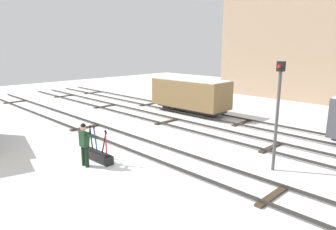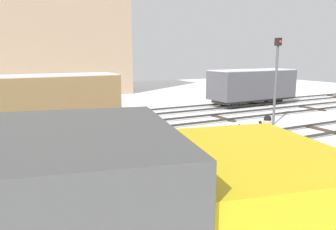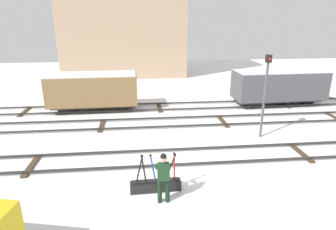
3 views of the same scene
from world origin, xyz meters
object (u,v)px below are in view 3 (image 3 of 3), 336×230
(switch_lever_frame, at_px, (156,184))
(freight_car_near_switch, at_px, (93,90))
(freight_car_mid_siding, at_px, (279,85))
(rail_worker, at_px, (163,175))
(signal_post, at_px, (265,89))

(switch_lever_frame, relative_size, freight_car_near_switch, 0.32)
(freight_car_mid_siding, bearing_deg, switch_lever_frame, -135.15)
(freight_car_mid_siding, distance_m, freight_car_near_switch, 12.62)
(rail_worker, bearing_deg, switch_lever_frame, 106.17)
(switch_lever_frame, relative_size, freight_car_mid_siding, 0.29)
(freight_car_mid_siding, height_order, freight_car_near_switch, freight_car_near_switch)
(signal_post, bearing_deg, rail_worker, -137.51)
(signal_post, xyz_separation_m, freight_car_near_switch, (-9.13, 5.45, -1.14))
(rail_worker, height_order, freight_car_near_switch, freight_car_near_switch)
(signal_post, height_order, freight_car_mid_siding, signal_post)
(rail_worker, xyz_separation_m, signal_post, (5.45, 4.99, 1.53))
(rail_worker, xyz_separation_m, freight_car_mid_siding, (8.95, 10.44, 0.38))
(switch_lever_frame, height_order, rail_worker, rail_worker)
(switch_lever_frame, height_order, freight_car_near_switch, freight_car_near_switch)
(switch_lever_frame, relative_size, signal_post, 0.43)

